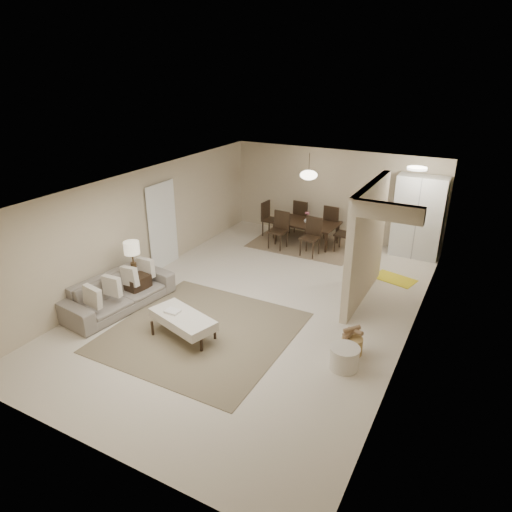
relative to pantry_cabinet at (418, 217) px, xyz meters
The scene contains 22 objects.
floor 4.88m from the pantry_cabinet, 119.52° to the right, with size 9.00×9.00×0.00m, color beige.
ceiling 4.98m from the pantry_cabinet, 119.52° to the right, with size 9.00×9.00×0.00m, color white.
back_wall 2.38m from the pantry_cabinet, behind, with size 6.00×6.00×0.00m, color #C4B494.
left_wall 6.77m from the pantry_cabinet, 142.20° to the right, with size 9.00×9.00×0.00m, color #C4B494.
right_wall 4.21m from the pantry_cabinet, 81.10° to the right, with size 9.00×9.00×0.00m, color #C4B494.
partition 2.96m from the pantry_cabinet, 100.74° to the right, with size 0.15×2.50×2.50m, color #C4B494.
doorway 6.40m from the pantry_cabinet, 146.29° to the right, with size 0.04×0.90×2.04m, color black.
pantry_cabinet is the anchor object (origin of this frame).
flush_light 1.70m from the pantry_cabinet, 93.01° to the right, with size 0.44×0.44×0.05m, color white.
living_rug 6.40m from the pantry_cabinet, 116.14° to the right, with size 3.20×3.20×0.01m, color brown.
sofa 7.46m from the pantry_cabinet, 130.28° to the right, with size 0.90×2.31×0.67m, color gray.
ottoman_bench 6.70m from the pantry_cabinet, 116.55° to the right, with size 1.41×0.94×0.46m.
side_table 7.10m from the pantry_cabinet, 132.31° to the right, with size 0.49×0.49×0.54m, color black.
table_lamp 7.06m from the pantry_cabinet, 132.31° to the right, with size 0.32×0.32×0.76m.
round_pouf 5.53m from the pantry_cabinet, 91.12° to the right, with size 0.50×0.50×0.39m, color beige.
wicker_basket 5.09m from the pantry_cabinet, 91.32° to the right, with size 0.36×0.36×0.31m, color olive.
dining_rug 3.04m from the pantry_cabinet, 169.93° to the right, with size 2.80×2.10×0.01m, color #7F664E.
dining_table 2.96m from the pantry_cabinet, 169.93° to the right, with size 1.69×0.94×0.60m, color black.
dining_chairs 2.91m from the pantry_cabinet, 169.93° to the right, with size 2.70×2.03×1.00m.
vase 2.88m from the pantry_cabinet, 169.93° to the right, with size 0.15×0.15×0.16m, color silver.
yellow_mat 1.97m from the pantry_cabinet, 93.68° to the right, with size 0.93×0.57×0.01m, color yellow.
pendant_light 2.99m from the pantry_cabinet, 169.93° to the right, with size 0.46×0.46×0.71m.
Camera 1 is at (3.89, -7.47, 4.64)m, focal length 32.00 mm.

